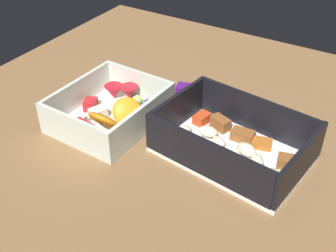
# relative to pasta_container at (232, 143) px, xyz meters

# --- Properties ---
(table_surface) EXTENTS (0.80, 0.80, 0.02)m
(table_surface) POSITION_rel_pasta_container_xyz_m (-0.08, -0.01, -0.03)
(table_surface) COLOR brown
(table_surface) RESTS_ON ground
(pasta_container) EXTENTS (0.21, 0.16, 0.06)m
(pasta_container) POSITION_rel_pasta_container_xyz_m (0.00, 0.00, 0.00)
(pasta_container) COLOR white
(pasta_container) RESTS_ON table_surface
(fruit_bowl) EXTENTS (0.14, 0.16, 0.05)m
(fruit_bowl) POSITION_rel_pasta_container_xyz_m (-0.19, -0.02, -0.00)
(fruit_bowl) COLOR silver
(fruit_bowl) RESTS_ON table_surface
(candy_bar) EXTENTS (0.07, 0.04, 0.01)m
(candy_bar) POSITION_rel_pasta_container_xyz_m (-0.12, 0.12, -0.01)
(candy_bar) COLOR #51197A
(candy_bar) RESTS_ON table_surface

